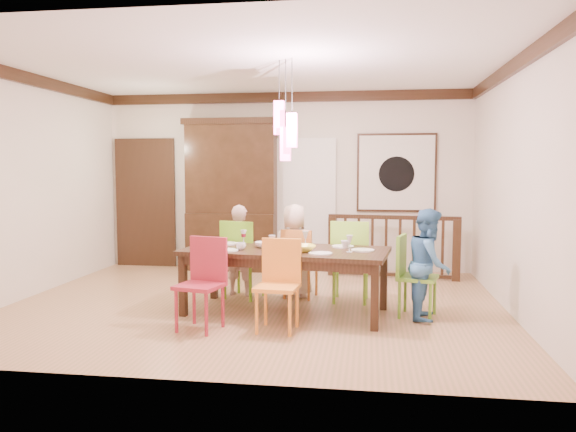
# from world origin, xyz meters

# --- Properties ---
(floor) EXTENTS (6.00, 6.00, 0.00)m
(floor) POSITION_xyz_m (0.00, 0.00, 0.00)
(floor) COLOR #A1804D
(floor) RESTS_ON ground
(ceiling) EXTENTS (6.00, 6.00, 0.00)m
(ceiling) POSITION_xyz_m (0.00, 0.00, 2.90)
(ceiling) COLOR white
(ceiling) RESTS_ON wall_back
(wall_back) EXTENTS (6.00, 0.00, 6.00)m
(wall_back) POSITION_xyz_m (0.00, 2.50, 1.45)
(wall_back) COLOR beige
(wall_back) RESTS_ON floor
(wall_left) EXTENTS (0.00, 5.00, 5.00)m
(wall_left) POSITION_xyz_m (-3.00, 0.00, 1.45)
(wall_left) COLOR beige
(wall_left) RESTS_ON floor
(wall_right) EXTENTS (0.00, 5.00, 5.00)m
(wall_right) POSITION_xyz_m (3.00, 0.00, 1.45)
(wall_right) COLOR beige
(wall_right) RESTS_ON floor
(crown_molding) EXTENTS (6.00, 5.00, 0.16)m
(crown_molding) POSITION_xyz_m (0.00, 0.00, 2.82)
(crown_molding) COLOR black
(crown_molding) RESTS_ON wall_back
(panel_door) EXTENTS (1.04, 0.07, 2.24)m
(panel_door) POSITION_xyz_m (-2.40, 2.45, 1.05)
(panel_door) COLOR black
(panel_door) RESTS_ON wall_back
(white_doorway) EXTENTS (0.97, 0.05, 2.22)m
(white_doorway) POSITION_xyz_m (0.35, 2.46, 1.05)
(white_doorway) COLOR silver
(white_doorway) RESTS_ON wall_back
(painting) EXTENTS (1.25, 0.06, 1.25)m
(painting) POSITION_xyz_m (1.80, 2.46, 1.60)
(painting) COLOR black
(painting) RESTS_ON wall_back
(pendant_cluster) EXTENTS (0.27, 0.21, 1.14)m
(pendant_cluster) POSITION_xyz_m (0.43, -0.32, 2.11)
(pendant_cluster) COLOR #FF4C99
(pendant_cluster) RESTS_ON ceiling
(dining_table) EXTENTS (2.44, 1.34, 0.75)m
(dining_table) POSITION_xyz_m (0.43, -0.32, 0.67)
(dining_table) COLOR black
(dining_table) RESTS_ON floor
(chair_far_left) EXTENTS (0.56, 0.56, 1.01)m
(chair_far_left) POSITION_xyz_m (-0.22, 0.36, 0.58)
(chair_far_left) COLOR #66AE1F
(chair_far_left) RESTS_ON floor
(chair_far_mid) EXTENTS (0.48, 0.48, 0.90)m
(chair_far_mid) POSITION_xyz_m (0.51, 0.48, 0.52)
(chair_far_mid) COLOR #C16C29
(chair_far_mid) RESTS_ON floor
(chair_far_right) EXTENTS (0.49, 0.49, 1.03)m
(chair_far_right) POSITION_xyz_m (1.16, 0.35, 0.59)
(chair_far_right) COLOR #87CF35
(chair_far_right) RESTS_ON floor
(chair_near_left) EXTENTS (0.52, 0.52, 0.96)m
(chair_near_left) POSITION_xyz_m (-0.35, -1.13, 0.55)
(chair_near_left) COLOR maroon
(chair_near_left) RESTS_ON floor
(chair_near_mid) EXTENTS (0.46, 0.46, 0.94)m
(chair_near_mid) POSITION_xyz_m (0.45, -1.05, 0.54)
(chair_near_mid) COLOR orange
(chair_near_mid) RESTS_ON floor
(chair_end_right) EXTENTS (0.51, 0.51, 0.92)m
(chair_end_right) POSITION_xyz_m (1.93, -0.28, 0.53)
(chair_end_right) COLOR #66A52B
(chair_end_right) RESTS_ON floor
(china_hutch) EXTENTS (1.57, 0.46, 2.47)m
(china_hutch) POSITION_xyz_m (-0.86, 2.30, 1.24)
(china_hutch) COLOR black
(china_hutch) RESTS_ON floor
(balustrade) EXTENTS (1.99, 0.29, 0.96)m
(balustrade) POSITION_xyz_m (1.74, 1.95, 0.50)
(balustrade) COLOR black
(balustrade) RESTS_ON floor
(person_far_left) EXTENTS (0.46, 0.33, 1.20)m
(person_far_left) POSITION_xyz_m (-0.31, 0.48, 0.60)
(person_far_left) COLOR beige
(person_far_left) RESTS_ON floor
(person_far_mid) EXTENTS (0.66, 0.49, 1.22)m
(person_far_mid) POSITION_xyz_m (0.42, 0.50, 0.61)
(person_far_mid) COLOR beige
(person_far_mid) RESTS_ON floor
(person_end_right) EXTENTS (0.55, 0.66, 1.24)m
(person_end_right) POSITION_xyz_m (2.05, -0.34, 0.62)
(person_end_right) COLOR teal
(person_end_right) RESTS_ON floor
(serving_bowl) EXTENTS (0.39, 0.39, 0.07)m
(serving_bowl) POSITION_xyz_m (0.64, -0.50, 0.79)
(serving_bowl) COLOR yellow
(serving_bowl) RESTS_ON dining_table
(small_bowl) EXTENTS (0.24, 0.24, 0.07)m
(small_bowl) POSITION_xyz_m (0.16, -0.25, 0.78)
(small_bowl) COLOR white
(small_bowl) RESTS_ON dining_table
(cup_left) EXTENTS (0.12, 0.12, 0.09)m
(cup_left) POSITION_xyz_m (-0.06, -0.48, 0.79)
(cup_left) COLOR silver
(cup_left) RESTS_ON dining_table
(cup_right) EXTENTS (0.11, 0.11, 0.09)m
(cup_right) POSITION_xyz_m (1.11, -0.18, 0.80)
(cup_right) COLOR silver
(cup_right) RESTS_ON dining_table
(plate_far_left) EXTENTS (0.26, 0.26, 0.01)m
(plate_far_left) POSITION_xyz_m (-0.34, -0.03, 0.76)
(plate_far_left) COLOR white
(plate_far_left) RESTS_ON dining_table
(plate_far_mid) EXTENTS (0.26, 0.26, 0.01)m
(plate_far_mid) POSITION_xyz_m (0.49, 0.01, 0.76)
(plate_far_mid) COLOR white
(plate_far_mid) RESTS_ON dining_table
(plate_far_right) EXTENTS (0.26, 0.26, 0.01)m
(plate_far_right) POSITION_xyz_m (1.07, -0.08, 0.76)
(plate_far_right) COLOR white
(plate_far_right) RESTS_ON dining_table
(plate_near_left) EXTENTS (0.26, 0.26, 0.01)m
(plate_near_left) POSITION_xyz_m (-0.20, -0.57, 0.76)
(plate_near_left) COLOR white
(plate_near_left) RESTS_ON dining_table
(plate_near_mid) EXTENTS (0.26, 0.26, 0.01)m
(plate_near_mid) POSITION_xyz_m (0.86, -0.65, 0.76)
(plate_near_mid) COLOR white
(plate_near_mid) RESTS_ON dining_table
(plate_end_right) EXTENTS (0.26, 0.26, 0.01)m
(plate_end_right) POSITION_xyz_m (1.31, -0.35, 0.76)
(plate_end_right) COLOR white
(plate_end_right) RESTS_ON dining_table
(wine_glass_a) EXTENTS (0.08, 0.08, 0.19)m
(wine_glass_a) POSITION_xyz_m (-0.11, -0.13, 0.84)
(wine_glass_a) COLOR #590C19
(wine_glass_a) RESTS_ON dining_table
(wine_glass_b) EXTENTS (0.08, 0.08, 0.19)m
(wine_glass_b) POSITION_xyz_m (0.64, -0.14, 0.84)
(wine_glass_b) COLOR silver
(wine_glass_b) RESTS_ON dining_table
(wine_glass_c) EXTENTS (0.08, 0.08, 0.19)m
(wine_glass_c) POSITION_xyz_m (0.32, -0.60, 0.84)
(wine_glass_c) COLOR #590C19
(wine_glass_c) RESTS_ON dining_table
(wine_glass_d) EXTENTS (0.08, 0.08, 0.19)m
(wine_glass_d) POSITION_xyz_m (1.16, -0.46, 0.84)
(wine_glass_d) COLOR silver
(wine_glass_d) RESTS_ON dining_table
(napkin) EXTENTS (0.18, 0.14, 0.01)m
(napkin) POSITION_xyz_m (0.33, -0.65, 0.76)
(napkin) COLOR #D83359
(napkin) RESTS_ON dining_table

